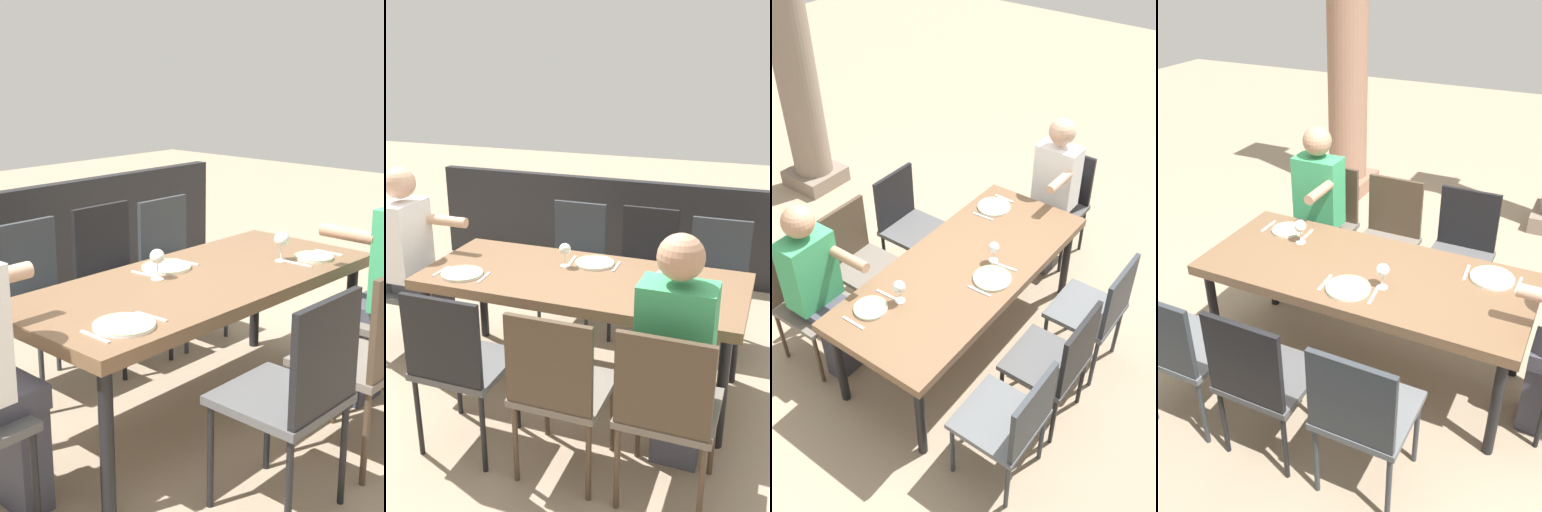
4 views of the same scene
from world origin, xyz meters
The scene contains 23 objects.
ground_plane centered at (0.00, 0.00, 0.00)m, with size 16.00×16.00×0.00m, color gray.
dining_table centered at (0.00, 0.00, 0.67)m, with size 1.96×0.84×0.73m.
chair_west_north centered at (-0.70, 0.84, 0.54)m, with size 0.44×0.44×0.93m.
chair_west_south centered at (-0.70, -0.84, 0.53)m, with size 0.44×0.44×0.90m.
chair_mid_north centered at (-0.19, 0.84, 0.53)m, with size 0.44×0.44×0.92m.
chair_mid_south centered at (-0.19, -0.84, 0.54)m, with size 0.44×0.44×0.93m.
chair_east_north centered at (0.37, 0.84, 0.55)m, with size 0.44×0.44×0.94m.
chair_east_south centered at (0.37, -0.84, 0.54)m, with size 0.44×0.44×0.92m.
chair_head_east centered at (1.40, 0.00, 0.53)m, with size 0.44×0.44×0.92m.
diner_woman_green centered at (1.20, 0.00, 0.71)m, with size 0.49×0.35×1.31m.
diner_man_white centered at (-0.70, 0.66, 0.70)m, with size 0.35×0.49×1.30m.
stone_column_centre centered at (0.89, 2.61, 1.39)m, with size 0.51×0.51×2.83m.
plate_0 centered at (-0.67, 0.22, 0.74)m, with size 0.21×0.21×0.02m.
wine_glass_0 centered at (-0.51, 0.12, 0.85)m, with size 0.08×0.08×0.16m.
fork_0 centered at (-0.82, 0.22, 0.74)m, with size 0.02×0.17×0.01m, color silver.
spoon_0 centered at (-0.52, 0.22, 0.74)m, with size 0.02×0.17×0.01m, color silver.
plate_1 centered at (0.00, -0.23, 0.74)m, with size 0.25×0.25×0.02m.
wine_glass_1 centered at (0.16, -0.13, 0.84)m, with size 0.07×0.07×0.15m.
fork_1 centered at (-0.15, -0.23, 0.74)m, with size 0.02×0.17×0.01m, color silver.
spoon_1 centered at (0.15, -0.23, 0.74)m, with size 0.02×0.17×0.01m, color silver.
plate_2 centered at (0.70, 0.23, 0.74)m, with size 0.26×0.26×0.02m.
fork_2 centered at (0.55, 0.23, 0.74)m, with size 0.02×0.17×0.01m, color silver.
spoon_2 centered at (0.85, 0.23, 0.74)m, with size 0.02×0.17×0.01m, color silver.
Camera 3 is at (-2.30, -1.68, 3.15)m, focal length 38.89 mm.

